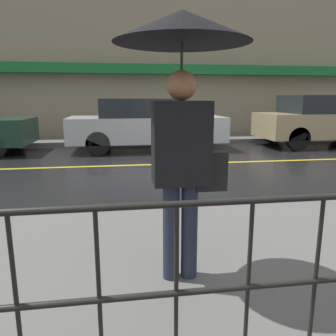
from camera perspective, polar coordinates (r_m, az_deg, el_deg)
The scene contains 8 objects.
ground_plane at distance 8.04m, azimuth 6.50°, elevation 0.85°, with size 80.00×80.00×0.00m, color black.
sidewalk_near at distance 3.77m, azimuth 26.41°, elevation -12.50°, with size 28.00×2.98×0.14m.
sidewalk_far at distance 12.17m, azimuth 1.26°, elevation 5.08°, with size 28.00×1.87×0.14m.
lane_marking at distance 8.04m, azimuth 6.50°, elevation 0.88°, with size 25.20×0.12×0.01m.
building_storefront at distance 13.23m, azimuth 0.50°, elevation 19.35°, with size 28.00×0.85×6.53m.
pedestrian at distance 2.42m, azimuth 2.53°, elevation 15.68°, with size 0.97×0.97×2.01m.
car_silver at distance 9.97m, azimuth -3.93°, elevation 7.64°, with size 4.61×1.81×1.54m.
car_tan at distance 11.91m, azimuth 25.12°, elevation 7.49°, with size 4.11×1.82×1.64m.
Camera 1 is at (-2.08, -7.61, 1.56)m, focal length 35.00 mm.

